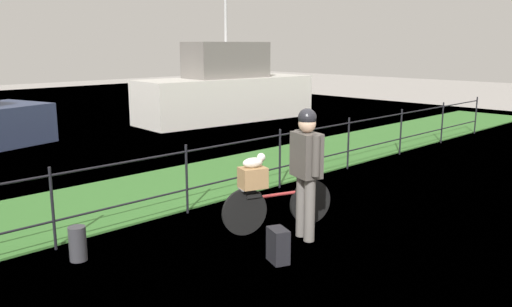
{
  "coord_description": "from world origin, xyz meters",
  "views": [
    {
      "loc": [
        -5.46,
        -3.93,
        2.45
      ],
      "look_at": [
        -0.27,
        1.35,
        0.9
      ],
      "focal_mm": 36.62,
      "sensor_mm": 36.0,
      "label": 1
    }
  ],
  "objects": [
    {
      "name": "moored_boat_mid",
      "position": [
        5.84,
        8.93,
        0.95
      ],
      "size": [
        6.15,
        2.37,
        4.13
      ],
      "color": "silver",
      "rests_on": "ground"
    },
    {
      "name": "ground_plane",
      "position": [
        0.0,
        0.0,
        0.0
      ],
      "size": [
        60.0,
        60.0,
        0.0
      ],
      "primitive_type": "plane",
      "color": "#9E9993"
    },
    {
      "name": "terrier_dog",
      "position": [
        -0.88,
        0.76,
        0.97
      ],
      "size": [
        0.32,
        0.22,
        0.18
      ],
      "color": "silver",
      "rests_on": "wooden_crate"
    },
    {
      "name": "bicycle_main",
      "position": [
        -0.56,
        0.65,
        0.33
      ],
      "size": [
        1.55,
        0.57,
        0.63
      ],
      "color": "black",
      "rests_on": "ground"
    },
    {
      "name": "grass_strip",
      "position": [
        0.0,
        3.35,
        0.01
      ],
      "size": [
        27.0,
        2.4,
        0.03
      ],
      "primitive_type": "cube",
      "color": "#38702D",
      "rests_on": "ground"
    },
    {
      "name": "harbor_water",
      "position": [
        0.0,
        11.09,
        0.0
      ],
      "size": [
        30.0,
        30.0,
        0.0
      ],
      "primitive_type": "plane",
      "color": "#60849E",
      "rests_on": "ground"
    },
    {
      "name": "cyclist_person",
      "position": [
        -0.55,
        0.17,
        1.0
      ],
      "size": [
        0.38,
        0.52,
        1.68
      ],
      "color": "slate",
      "rests_on": "ground"
    },
    {
      "name": "backpack_on_paving",
      "position": [
        -1.34,
        -0.1,
        0.2
      ],
      "size": [
        0.27,
        0.33,
        0.4
      ],
      "primitive_type": "cube",
      "rotation": [
        0.0,
        0.0,
        4.33
      ],
      "color": "black",
      "rests_on": "ground"
    },
    {
      "name": "iron_fence",
      "position": [
        0.0,
        2.05,
        0.6
      ],
      "size": [
        18.04,
        0.04,
        1.03
      ],
      "color": "black",
      "rests_on": "ground"
    },
    {
      "name": "mooring_bollard",
      "position": [
        -2.95,
        1.55,
        0.2
      ],
      "size": [
        0.2,
        0.2,
        0.41
      ],
      "primitive_type": "cylinder",
      "color": "#38383D",
      "rests_on": "ground"
    },
    {
      "name": "wooden_crate",
      "position": [
        -0.9,
        0.77,
        0.76
      ],
      "size": [
        0.4,
        0.35,
        0.27
      ],
      "primitive_type": "cube",
      "rotation": [
        0.0,
        0.0,
        -0.33
      ],
      "color": "#A87F51",
      "rests_on": "bicycle_main"
    }
  ]
}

